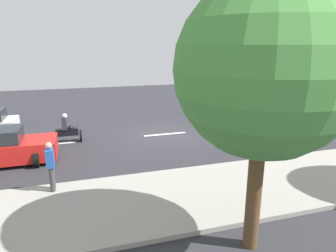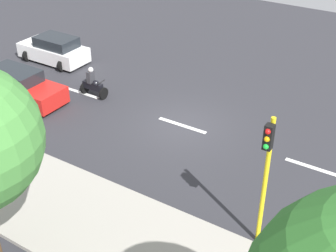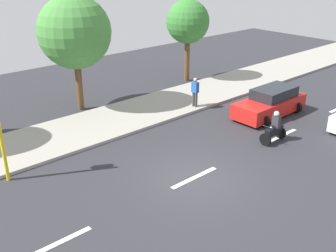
{
  "view_description": "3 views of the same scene",
  "coord_description": "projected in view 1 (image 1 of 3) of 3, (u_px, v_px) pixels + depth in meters",
  "views": [
    {
      "loc": [
        15.29,
        -4.41,
        4.91
      ],
      "look_at": [
        2.35,
        -0.53,
        1.15
      ],
      "focal_mm": 31.74,
      "sensor_mm": 36.0,
      "label": 1
    },
    {
      "loc": [
        15.32,
        8.96,
        10.75
      ],
      "look_at": [
        2.02,
        0.53,
        1.18
      ],
      "focal_mm": 49.86,
      "sensor_mm": 36.0,
      "label": 2
    },
    {
      "loc": [
        -9.74,
        10.06,
        8.23
      ],
      "look_at": [
        1.63,
        -0.04,
        1.71
      ],
      "focal_mm": 43.2,
      "sensor_mm": 36.0,
      "label": 3
    }
  ],
  "objects": [
    {
      "name": "ground_plane",
      "position": [
        165.0,
        135.0,
        16.66
      ],
      "size": [
        40.0,
        60.0,
        0.1
      ],
      "primitive_type": "cube",
      "color": "#2D2D33"
    },
    {
      "name": "sidewalk",
      "position": [
        222.0,
        190.0,
        10.17
      ],
      "size": [
        4.0,
        60.0,
        0.15
      ],
      "primitive_type": "cube",
      "color": "#9E998E",
      "rests_on": "ground"
    },
    {
      "name": "lane_stripe_north",
      "position": [
        51.0,
        144.0,
        14.98
      ],
      "size": [
        0.2,
        2.4,
        0.01
      ],
      "primitive_type": "cube",
      "color": "white",
      "rests_on": "ground"
    },
    {
      "name": "lane_stripe_mid",
      "position": [
        165.0,
        134.0,
        16.64
      ],
      "size": [
        0.2,
        2.4,
        0.01
      ],
      "primitive_type": "cube",
      "color": "white",
      "rests_on": "ground"
    },
    {
      "name": "lane_stripe_south",
      "position": [
        258.0,
        126.0,
        18.31
      ],
      "size": [
        0.2,
        2.4,
        0.01
      ],
      "primitive_type": "cube",
      "color": "white",
      "rests_on": "ground"
    },
    {
      "name": "lane_stripe_far_south",
      "position": [
        336.0,
        119.0,
        19.97
      ],
      "size": [
        0.2,
        2.4,
        0.01
      ],
      "primitive_type": "cube",
      "color": "white",
      "rests_on": "ground"
    },
    {
      "name": "motorcycle",
      "position": [
        67.0,
        130.0,
        15.13
      ],
      "size": [
        0.6,
        1.3,
        1.53
      ],
      "color": "black",
      "rests_on": "ground"
    },
    {
      "name": "pedestrian_near_signal",
      "position": [
        51.0,
        165.0,
        9.77
      ],
      "size": [
        0.4,
        0.24,
        1.69
      ],
      "color": "#3F3F3F",
      "rests_on": "sidewalk"
    },
    {
      "name": "traffic_light_corner",
      "position": [
        319.0,
        91.0,
        12.94
      ],
      "size": [
        0.49,
        0.24,
        4.5
      ],
      "color": "yellow",
      "rests_on": "ground"
    },
    {
      "name": "street_tree_south",
      "position": [
        265.0,
        70.0,
        6.32
      ],
      "size": [
        3.93,
        3.93,
        6.35
      ],
      "color": "brown",
      "rests_on": "ground"
    }
  ]
}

